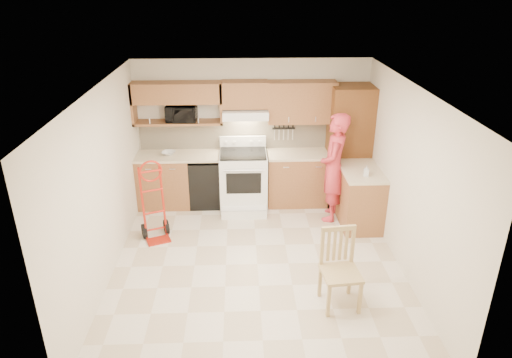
{
  "coord_description": "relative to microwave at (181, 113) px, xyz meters",
  "views": [
    {
      "loc": [
        -0.23,
        -5.51,
        3.76
      ],
      "look_at": [
        0.0,
        0.5,
        1.1
      ],
      "focal_mm": 32.5,
      "sensor_mm": 36.0,
      "label": 1
    }
  ],
  "objects": [
    {
      "name": "upper_cab_right",
      "position": [
        2.02,
        0.0,
        0.17
      ],
      "size": [
        1.14,
        0.33,
        0.7
      ],
      "primitive_type": "cube",
      "color": "brown",
      "rests_on": "wall_back"
    },
    {
      "name": "floor",
      "position": [
        1.19,
        -2.08,
        -1.64
      ],
      "size": [
        4.0,
        4.5,
        0.02
      ],
      "primitive_type": "cube",
      "color": "beige",
      "rests_on": "ground"
    },
    {
      "name": "upper_cab_center",
      "position": [
        1.07,
        0.0,
        0.31
      ],
      "size": [
        0.76,
        0.33,
        0.44
      ],
      "primitive_type": "cube",
      "color": "brown",
      "rests_on": "wall_back"
    },
    {
      "name": "range_hood",
      "position": [
        1.07,
        -0.06,
        0.0
      ],
      "size": [
        0.76,
        0.46,
        0.14
      ],
      "primitive_type": "cube",
      "color": "white",
      "rests_on": "wall_back"
    },
    {
      "name": "dining_chair",
      "position": [
        2.16,
        -2.99,
        -1.13
      ],
      "size": [
        0.49,
        0.53,
        1.0
      ],
      "primitive_type": null,
      "rotation": [
        0.0,
        0.0,
        0.1
      ],
      "color": "tan",
      "rests_on": "ground"
    },
    {
      "name": "person",
      "position": [
        2.48,
        -0.74,
        -0.73
      ],
      "size": [
        0.6,
        0.75,
        1.81
      ],
      "primitive_type": "imported",
      "rotation": [
        0.0,
        0.0,
        -1.85
      ],
      "color": "#CA333F",
      "rests_on": "ground"
    },
    {
      "name": "bowl",
      "position": [
        -0.25,
        -0.14,
        -0.66
      ],
      "size": [
        0.27,
        0.27,
        0.05
      ],
      "primitive_type": "imported",
      "rotation": [
        0.0,
        0.0,
        -0.25
      ],
      "color": "white",
      "rests_on": "countertop_left"
    },
    {
      "name": "soap_bottle",
      "position": [
        2.89,
        -1.17,
        -0.61
      ],
      "size": [
        0.09,
        0.09,
        0.17
      ],
      "primitive_type": "imported",
      "rotation": [
        0.0,
        0.0,
        -0.25
      ],
      "color": "white",
      "rests_on": "countertop_return"
    },
    {
      "name": "lower_cab_left",
      "position": [
        -0.36,
        -0.14,
        -1.18
      ],
      "size": [
        0.9,
        0.6,
        0.9
      ],
      "primitive_type": "cube",
      "color": "brown",
      "rests_on": "ground"
    },
    {
      "name": "knife_strip",
      "position": [
        1.74,
        0.12,
        -0.39
      ],
      "size": [
        0.4,
        0.05,
        0.29
      ],
      "primitive_type": null,
      "color": "black",
      "rests_on": "backsplash"
    },
    {
      "name": "backsplash",
      "position": [
        1.19,
        0.15,
        -0.43
      ],
      "size": [
        3.92,
        0.03,
        0.55
      ],
      "primitive_type": "cube",
      "color": "beige",
      "rests_on": "wall_back"
    },
    {
      "name": "wall_back",
      "position": [
        1.19,
        0.17,
        -0.38
      ],
      "size": [
        4.0,
        0.02,
        2.5
      ],
      "primitive_type": "cube",
      "color": "beige",
      "rests_on": "ground"
    },
    {
      "name": "countertop_return",
      "position": [
        2.89,
        -0.94,
        -0.71
      ],
      "size": [
        0.63,
        1.0,
        0.04
      ],
      "primitive_type": "cube",
      "color": "beige",
      "rests_on": "cab_return_right"
    },
    {
      "name": "countertop_left",
      "position": [
        -0.06,
        -0.13,
        -0.71
      ],
      "size": [
        1.5,
        0.63,
        0.04
      ],
      "primitive_type": "cube",
      "color": "beige",
      "rests_on": "lower_cab_left"
    },
    {
      "name": "wall_front",
      "position": [
        1.19,
        -4.34,
        -0.38
      ],
      "size": [
        4.0,
        0.02,
        2.5
      ],
      "primitive_type": "cube",
      "color": "beige",
      "rests_on": "ground"
    },
    {
      "name": "upper_cab_left",
      "position": [
        -0.06,
        0.0,
        0.35
      ],
      "size": [
        1.5,
        0.33,
        0.34
      ],
      "primitive_type": "cube",
      "color": "brown",
      "rests_on": "wall_back"
    },
    {
      "name": "hand_truck",
      "position": [
        -0.34,
        -1.32,
        -1.04
      ],
      "size": [
        0.58,
        0.56,
        1.17
      ],
      "primitive_type": null,
      "rotation": [
        0.0,
        0.0,
        0.37
      ],
      "color": "#B02111",
      "rests_on": "ground"
    },
    {
      "name": "upper_shelf_mw",
      "position": [
        -0.06,
        0.0,
        -0.16
      ],
      "size": [
        1.5,
        0.33,
        0.04
      ],
      "primitive_type": "cube",
      "color": "brown",
      "rests_on": "wall_back"
    },
    {
      "name": "lower_cab_right",
      "position": [
        2.02,
        -0.14,
        -1.18
      ],
      "size": [
        1.14,
        0.6,
        0.9
      ],
      "primitive_type": "cube",
      "color": "brown",
      "rests_on": "ground"
    },
    {
      "name": "dishwasher",
      "position": [
        0.39,
        -0.14,
        -1.2
      ],
      "size": [
        0.6,
        0.6,
        0.85
      ],
      "primitive_type": "cube",
      "color": "black",
      "rests_on": "ground"
    },
    {
      "name": "countertop_right",
      "position": [
        2.02,
        -0.13,
        -0.71
      ],
      "size": [
        1.14,
        0.63,
        0.04
      ],
      "primitive_type": "cube",
      "color": "beige",
      "rests_on": "lower_cab_right"
    },
    {
      "name": "pantry_tall",
      "position": [
        2.84,
        -0.14,
        -0.58
      ],
      "size": [
        0.7,
        0.6,
        2.1
      ],
      "primitive_type": "cube",
      "color": "brown",
      "rests_on": "ground"
    },
    {
      "name": "microwave",
      "position": [
        0.0,
        0.0,
        0.0
      ],
      "size": [
        0.52,
        0.37,
        0.28
      ],
      "primitive_type": "imported",
      "rotation": [
        0.0,
        0.0,
        -0.05
      ],
      "color": "black",
      "rests_on": "upper_shelf_mw"
    },
    {
      "name": "range",
      "position": [
        1.03,
        -0.3,
        -1.04
      ],
      "size": [
        0.8,
        1.06,
        1.18
      ],
      "primitive_type": null,
      "color": "white",
      "rests_on": "ground"
    },
    {
      "name": "wall_left",
      "position": [
        -0.82,
        -2.08,
        -0.38
      ],
      "size": [
        0.02,
        4.5,
        2.5
      ],
      "primitive_type": "cube",
      "color": "beige",
      "rests_on": "ground"
    },
    {
      "name": "wall_right",
      "position": [
        3.2,
        -2.08,
        -0.38
      ],
      "size": [
        0.02,
        4.5,
        2.5
      ],
      "primitive_type": "cube",
      "color": "beige",
      "rests_on": "ground"
    },
    {
      "name": "cab_return_right",
      "position": [
        2.89,
        -0.94,
        -1.18
      ],
      "size": [
        0.6,
        1.0,
        0.9
      ],
      "primitive_type": "cube",
      "color": "brown",
      "rests_on": "ground"
    },
    {
      "name": "ceiling",
      "position": [
        1.19,
        -2.08,
        0.88
      ],
      "size": [
        4.0,
        4.5,
        0.02
      ],
      "primitive_type": "cube",
      "color": "white",
      "rests_on": "ground"
    }
  ]
}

